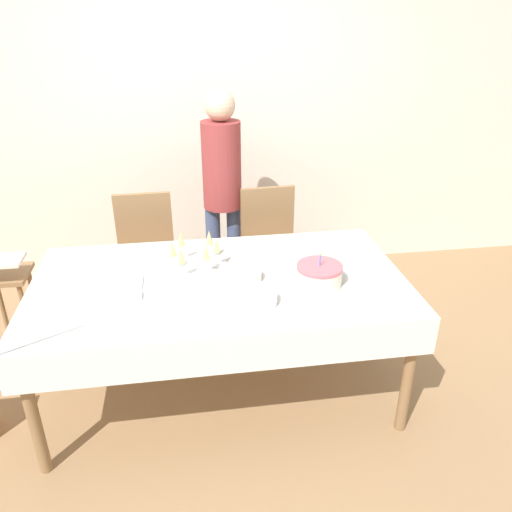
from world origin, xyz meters
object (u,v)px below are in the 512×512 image
at_px(dining_chair_far_right, 271,248).
at_px(plate_stack_dessert, 243,275).
at_px(dining_chair_far_left, 147,256).
at_px(birthday_cake, 319,274).
at_px(plate_stack_main, 250,298).
at_px(person_standing, 222,182).
at_px(champagne_tray, 195,256).
at_px(high_chair, 6,286).

relative_size(dining_chair_far_right, plate_stack_dessert, 4.69).
xyz_separation_m(dining_chair_far_left, birthday_cake, (0.98, -1.00, 0.30)).
xyz_separation_m(birthday_cake, plate_stack_dessert, (-0.40, 0.11, -0.03)).
xyz_separation_m(plate_stack_main, plate_stack_dessert, (-0.00, 0.25, -0.00)).
distance_m(dining_chair_far_right, person_standing, 0.60).
height_order(birthday_cake, person_standing, person_standing).
relative_size(dining_chair_far_left, dining_chair_far_right, 1.00).
relative_size(dining_chair_far_left, champagne_tray, 2.63).
distance_m(dining_chair_far_right, high_chair, 1.81).
bearing_deg(plate_stack_dessert, plate_stack_main, -89.44).
xyz_separation_m(dining_chair_far_left, high_chair, (-0.89, -0.24, -0.04)).
height_order(dining_chair_far_right, high_chair, dining_chair_far_right).
distance_m(birthday_cake, high_chair, 2.05).
relative_size(plate_stack_main, plate_stack_dessert, 1.35).
height_order(dining_chair_far_left, high_chair, dining_chair_far_left).
bearing_deg(dining_chair_far_left, person_standing, 19.77).
bearing_deg(dining_chair_far_right, high_chair, -172.46).
xyz_separation_m(champagne_tray, high_chair, (-1.23, 0.48, -0.36)).
bearing_deg(high_chair, dining_chair_far_left, 14.88).
bearing_deg(high_chair, birthday_cake, -22.13).
bearing_deg(person_standing, high_chair, -163.18).
height_order(champagne_tray, high_chair, champagne_tray).
relative_size(dining_chair_far_right, high_chair, 1.34).
xyz_separation_m(dining_chair_far_right, high_chair, (-1.79, -0.24, -0.04)).
height_order(plate_stack_dessert, person_standing, person_standing).
xyz_separation_m(person_standing, high_chair, (-1.46, -0.44, -0.49)).
height_order(person_standing, high_chair, person_standing).
distance_m(birthday_cake, person_standing, 1.28).
distance_m(dining_chair_far_left, high_chair, 0.92).
distance_m(champagne_tray, plate_stack_dessert, 0.31).
height_order(birthday_cake, plate_stack_main, birthday_cake).
bearing_deg(birthday_cake, champagne_tray, 156.41).
xyz_separation_m(dining_chair_far_left, champagne_tray, (0.33, -0.72, 0.32)).
xyz_separation_m(plate_stack_dessert, person_standing, (-0.01, 1.09, 0.19)).
xyz_separation_m(dining_chair_far_left, dining_chair_far_right, (0.90, -0.00, 0.00)).
distance_m(plate_stack_dessert, high_chair, 1.64).
bearing_deg(person_standing, champagne_tray, -104.51).
bearing_deg(plate_stack_dessert, person_standing, 90.58).
bearing_deg(plate_stack_dessert, dining_chair_far_left, 123.32).
bearing_deg(high_chair, plate_stack_main, -31.29).
xyz_separation_m(dining_chair_far_left, plate_stack_dessert, (0.58, -0.89, 0.27)).
distance_m(dining_chair_far_left, birthday_cake, 1.43).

